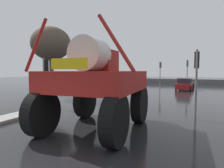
{
  "coord_description": "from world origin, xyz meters",
  "views": [
    {
      "loc": [
        4.64,
        -2.93,
        2.5
      ],
      "look_at": [
        0.96,
        5.82,
        1.84
      ],
      "focal_mm": 31.59,
      "sensor_mm": 36.0,
      "label": 1
    }
  ],
  "objects_px": {
    "oversize_sprayer": "(96,84)",
    "sedan_ahead": "(185,84)",
    "traffic_signal_near_right": "(197,69)",
    "traffic_signal_near_left": "(45,71)",
    "traffic_signal_far_right": "(187,68)",
    "bare_tree_left": "(51,44)",
    "traffic_signal_far_left": "(160,69)"
  },
  "relations": [
    {
      "from": "traffic_signal_near_left",
      "to": "traffic_signal_far_right",
      "type": "height_order",
      "value": "traffic_signal_far_right"
    },
    {
      "from": "traffic_signal_near_left",
      "to": "traffic_signal_far_right",
      "type": "bearing_deg",
      "value": 64.89
    },
    {
      "from": "oversize_sprayer",
      "to": "bare_tree_left",
      "type": "relative_size",
      "value": 0.76
    },
    {
      "from": "oversize_sprayer",
      "to": "sedan_ahead",
      "type": "bearing_deg",
      "value": -9.37
    },
    {
      "from": "sedan_ahead",
      "to": "traffic_signal_far_right",
      "type": "xyz_separation_m",
      "value": [
        0.15,
        2.63,
        2.19
      ]
    },
    {
      "from": "oversize_sprayer",
      "to": "traffic_signal_near_right",
      "type": "height_order",
      "value": "oversize_sprayer"
    },
    {
      "from": "oversize_sprayer",
      "to": "traffic_signal_near_right",
      "type": "relative_size",
      "value": 1.47
    },
    {
      "from": "sedan_ahead",
      "to": "traffic_signal_far_left",
      "type": "bearing_deg",
      "value": 58.74
    },
    {
      "from": "oversize_sprayer",
      "to": "traffic_signal_far_left",
      "type": "bearing_deg",
      "value": 0.76
    },
    {
      "from": "oversize_sprayer",
      "to": "bare_tree_left",
      "type": "bearing_deg",
      "value": 46.61
    },
    {
      "from": "traffic_signal_near_left",
      "to": "oversize_sprayer",
      "type": "bearing_deg",
      "value": -31.12
    },
    {
      "from": "traffic_signal_far_right",
      "to": "traffic_signal_far_left",
      "type": "bearing_deg",
      "value": 179.96
    },
    {
      "from": "traffic_signal_near_right",
      "to": "bare_tree_left",
      "type": "relative_size",
      "value": 0.52
    },
    {
      "from": "traffic_signal_near_right",
      "to": "oversize_sprayer",
      "type": "bearing_deg",
      "value": -138.16
    },
    {
      "from": "oversize_sprayer",
      "to": "traffic_signal_near_right",
      "type": "bearing_deg",
      "value": -49.6
    },
    {
      "from": "bare_tree_left",
      "to": "sedan_ahead",
      "type": "bearing_deg",
      "value": 42.04
    },
    {
      "from": "sedan_ahead",
      "to": "traffic_signal_far_right",
      "type": "height_order",
      "value": "traffic_signal_far_right"
    },
    {
      "from": "traffic_signal_near_right",
      "to": "traffic_signal_far_left",
      "type": "bearing_deg",
      "value": 104.45
    },
    {
      "from": "traffic_signal_far_left",
      "to": "traffic_signal_far_right",
      "type": "relative_size",
      "value": 0.96
    },
    {
      "from": "traffic_signal_far_left",
      "to": "traffic_signal_far_right",
      "type": "xyz_separation_m",
      "value": [
        3.71,
        -0.0,
        0.12
      ]
    },
    {
      "from": "sedan_ahead",
      "to": "bare_tree_left",
      "type": "distance_m",
      "value": 16.92
    },
    {
      "from": "traffic_signal_near_right",
      "to": "traffic_signal_far_left",
      "type": "height_order",
      "value": "traffic_signal_far_left"
    },
    {
      "from": "oversize_sprayer",
      "to": "bare_tree_left",
      "type": "height_order",
      "value": "bare_tree_left"
    },
    {
      "from": "oversize_sprayer",
      "to": "traffic_signal_near_left",
      "type": "height_order",
      "value": "oversize_sprayer"
    },
    {
      "from": "oversize_sprayer",
      "to": "traffic_signal_far_right",
      "type": "bearing_deg",
      "value": -8.83
    },
    {
      "from": "bare_tree_left",
      "to": "traffic_signal_far_left",
      "type": "bearing_deg",
      "value": 57.71
    },
    {
      "from": "traffic_signal_near_left",
      "to": "traffic_signal_far_left",
      "type": "xyz_separation_m",
      "value": [
        4.97,
        18.52,
        0.34
      ]
    },
    {
      "from": "traffic_signal_near_right",
      "to": "traffic_signal_far_right",
      "type": "height_order",
      "value": "traffic_signal_far_right"
    },
    {
      "from": "traffic_signal_near_left",
      "to": "traffic_signal_far_left",
      "type": "height_order",
      "value": "traffic_signal_far_left"
    },
    {
      "from": "sedan_ahead",
      "to": "traffic_signal_near_right",
      "type": "height_order",
      "value": "traffic_signal_near_right"
    },
    {
      "from": "traffic_signal_near_left",
      "to": "bare_tree_left",
      "type": "xyz_separation_m",
      "value": [
        -3.6,
        4.95,
        2.69
      ]
    },
    {
      "from": "sedan_ahead",
      "to": "bare_tree_left",
      "type": "height_order",
      "value": "bare_tree_left"
    }
  ]
}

